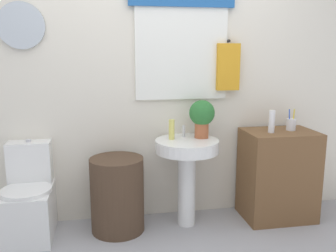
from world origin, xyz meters
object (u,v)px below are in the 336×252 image
(pedestal_sink, at_px, (187,161))
(wooden_cabinet, at_px, (278,175))
(toilet, at_px, (30,201))
(lotion_bottle, at_px, (272,121))
(soap_bottle, at_px, (172,129))
(laundry_hamper, at_px, (117,195))
(toothbrush_cup, at_px, (291,124))
(potted_plant, at_px, (202,115))

(pedestal_sink, bearing_deg, wooden_cabinet, -0.00)
(toilet, xyz_separation_m, lotion_bottle, (1.99, -0.07, 0.59))
(soap_bottle, bearing_deg, laundry_hamper, -173.82)
(laundry_hamper, bearing_deg, pedestal_sink, 0.00)
(wooden_cabinet, bearing_deg, pedestal_sink, 180.00)
(pedestal_sink, distance_m, lotion_bottle, 0.79)
(toilet, height_order, toothbrush_cup, toothbrush_cup)
(laundry_hamper, xyz_separation_m, soap_bottle, (0.46, 0.05, 0.52))
(soap_bottle, height_order, toothbrush_cup, toothbrush_cup)
(lotion_bottle, bearing_deg, pedestal_sink, 176.82)
(toilet, bearing_deg, potted_plant, 1.04)
(laundry_hamper, bearing_deg, soap_bottle, 6.18)
(lotion_bottle, bearing_deg, soap_bottle, 173.88)
(pedestal_sink, bearing_deg, toilet, 178.46)
(soap_bottle, bearing_deg, toilet, -179.22)
(potted_plant, bearing_deg, toilet, -178.96)
(pedestal_sink, xyz_separation_m, toothbrush_cup, (0.93, 0.02, 0.27))
(toilet, height_order, lotion_bottle, lotion_bottle)
(wooden_cabinet, xyz_separation_m, lotion_bottle, (-0.11, -0.04, 0.49))
(toilet, relative_size, lotion_bottle, 4.01)
(wooden_cabinet, distance_m, lotion_bottle, 0.50)
(soap_bottle, relative_size, lotion_bottle, 0.87)
(laundry_hamper, height_order, wooden_cabinet, wooden_cabinet)
(laundry_hamper, bearing_deg, potted_plant, 4.75)
(pedestal_sink, xyz_separation_m, lotion_bottle, (0.72, -0.04, 0.32))
(laundry_hamper, xyz_separation_m, pedestal_sink, (0.58, 0.00, 0.26))
(wooden_cabinet, relative_size, toothbrush_cup, 4.25)
(pedestal_sink, distance_m, soap_bottle, 0.29)
(lotion_bottle, bearing_deg, toilet, 177.87)
(laundry_hamper, relative_size, toothbrush_cup, 3.34)
(pedestal_sink, distance_m, potted_plant, 0.40)
(wooden_cabinet, height_order, soap_bottle, soap_bottle)
(pedestal_sink, relative_size, toothbrush_cup, 4.02)
(pedestal_sink, distance_m, wooden_cabinet, 0.84)
(soap_bottle, distance_m, toothbrush_cup, 1.05)
(potted_plant, height_order, lotion_bottle, potted_plant)
(toilet, relative_size, soap_bottle, 4.61)
(toilet, xyz_separation_m, toothbrush_cup, (2.21, -0.01, 0.55))
(potted_plant, distance_m, lotion_bottle, 0.59)
(toilet, distance_m, potted_plant, 1.55)
(wooden_cabinet, bearing_deg, laundry_hamper, 180.00)
(potted_plant, bearing_deg, laundry_hamper, -175.25)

